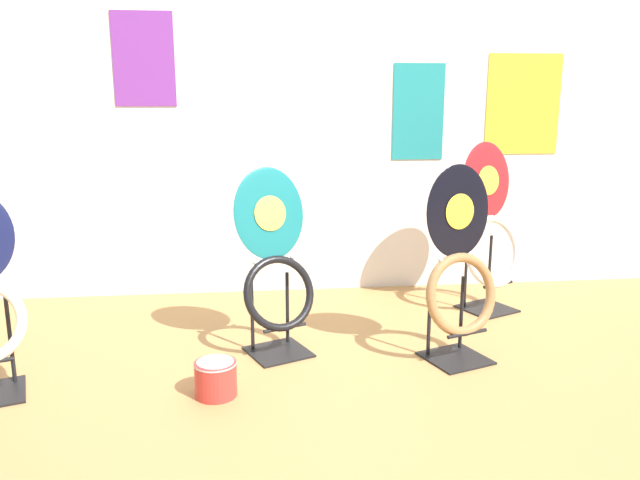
# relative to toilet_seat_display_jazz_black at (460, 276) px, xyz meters

# --- Properties ---
(ground_plane) EXTENTS (14.00, 14.00, 0.00)m
(ground_plane) POSITION_rel_toilet_seat_display_jazz_black_xyz_m (-0.45, -0.72, -0.42)
(ground_plane) COLOR #B7844C
(wall_back) EXTENTS (8.00, 0.07, 2.60)m
(wall_back) POSITION_rel_toilet_seat_display_jazz_black_xyz_m (-0.45, 1.25, 0.88)
(wall_back) COLOR silver
(wall_back) RESTS_ON ground_plane
(toilet_seat_display_jazz_black) EXTENTS (0.42, 0.36, 0.95)m
(toilet_seat_display_jazz_black) POSITION_rel_toilet_seat_display_jazz_black_xyz_m (0.00, 0.00, 0.00)
(toilet_seat_display_jazz_black) COLOR black
(toilet_seat_display_jazz_black) RESTS_ON ground_plane
(toilet_seat_display_teal_sax) EXTENTS (0.43, 0.38, 0.92)m
(toilet_seat_display_teal_sax) POSITION_rel_toilet_seat_display_jazz_black_xyz_m (-0.86, 0.19, -0.00)
(toilet_seat_display_teal_sax) COLOR black
(toilet_seat_display_teal_sax) RESTS_ON ground_plane
(toilet_seat_display_crimson_swirl) EXTENTS (0.46, 0.37, 1.00)m
(toilet_seat_display_crimson_swirl) POSITION_rel_toilet_seat_display_jazz_black_xyz_m (0.42, 0.70, 0.06)
(toilet_seat_display_crimson_swirl) COLOR black
(toilet_seat_display_crimson_swirl) RESTS_ON ground_plane
(paint_can) EXTENTS (0.18, 0.18, 0.16)m
(paint_can) POSITION_rel_toilet_seat_display_jazz_black_xyz_m (-1.14, -0.25, -0.34)
(paint_can) COLOR red
(paint_can) RESTS_ON ground_plane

